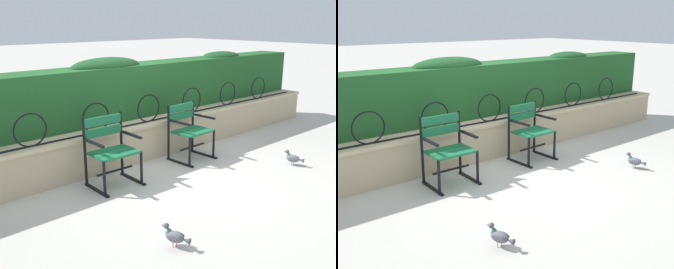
{
  "view_description": "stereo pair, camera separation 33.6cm",
  "coord_description": "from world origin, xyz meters",
  "views": [
    {
      "loc": [
        -3.42,
        -3.71,
        2.04
      ],
      "look_at": [
        0.0,
        0.09,
        0.55
      ],
      "focal_mm": 42.33,
      "sensor_mm": 36.0,
      "label": 1
    },
    {
      "loc": [
        -3.16,
        -3.93,
        2.04
      ],
      "look_at": [
        0.0,
        0.09,
        0.55
      ],
      "focal_mm": 42.33,
      "sensor_mm": 36.0,
      "label": 2
    }
  ],
  "objects": [
    {
      "name": "stone_wall",
      "position": [
        0.0,
        0.82,
        0.29
      ],
      "size": [
        8.46,
        0.41,
        0.57
      ],
      "color": "tan",
      "rests_on": "ground"
    },
    {
      "name": "park_chair_right",
      "position": [
        0.64,
        0.33,
        0.46
      ],
      "size": [
        0.6,
        0.55,
        0.83
      ],
      "color": "#19663D",
      "rests_on": "ground"
    },
    {
      "name": "pigeon_far_side",
      "position": [
        -1.2,
        -1.34,
        0.11
      ],
      "size": [
        0.16,
        0.28,
        0.22
      ],
      "color": "#5B5B66",
      "rests_on": "ground"
    },
    {
      "name": "pigeon_near_chairs",
      "position": [
        1.54,
        -0.91,
        0.11
      ],
      "size": [
        0.15,
        0.29,
        0.22
      ],
      "color": "#5B5B66",
      "rests_on": "ground"
    },
    {
      "name": "iron_arch_fence",
      "position": [
        -0.22,
        0.74,
        0.75
      ],
      "size": [
        7.9,
        0.02,
        0.42
      ],
      "color": "black",
      "rests_on": "stone_wall"
    },
    {
      "name": "park_chair_left",
      "position": [
        -0.79,
        0.29,
        0.47
      ],
      "size": [
        0.6,
        0.53,
        0.89
      ],
      "color": "#19663D",
      "rests_on": "ground"
    },
    {
      "name": "hedge_row",
      "position": [
        -0.02,
        1.27,
        1.0
      ],
      "size": [
        8.29,
        0.56,
        0.94
      ],
      "color": "#1E5123",
      "rests_on": "stone_wall"
    },
    {
      "name": "ground_plane",
      "position": [
        0.0,
        0.0,
        0.0
      ],
      "size": [
        60.0,
        60.0,
        0.0
      ],
      "primitive_type": "plane",
      "color": "#BCB7AD"
    }
  ]
}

